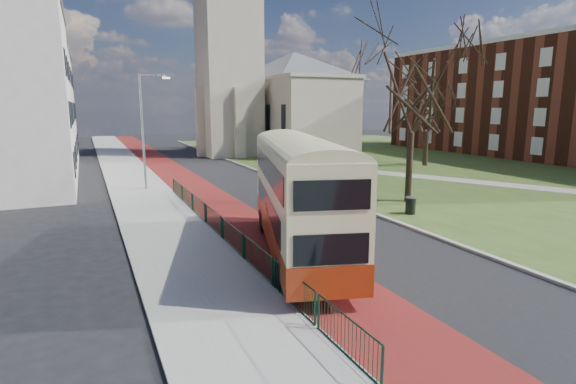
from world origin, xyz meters
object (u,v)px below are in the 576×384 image
bus (299,192)px  winter_tree_near (414,74)px  winter_tree_far (428,104)px  streetlamp (145,126)px  litter_bin (411,205)px

bus → winter_tree_near: 13.53m
bus → winter_tree_far: (23.55, 19.64, 3.47)m
bus → winter_tree_near: bearing=47.4°
streetlamp → bus: 17.72m
winter_tree_near → litter_bin: (-2.07, -2.78, -7.28)m
bus → litter_bin: 9.62m
litter_bin → winter_tree_near: bearing=53.4°
winter_tree_near → bus: bearing=-149.0°
litter_bin → streetlamp: bearing=132.3°
winter_tree_far → winter_tree_near: bearing=-134.2°
bus → litter_bin: bus is taller
winter_tree_near → litter_bin: winter_tree_near is taller
bus → winter_tree_near: (10.71, 6.44, 5.18)m
winter_tree_far → litter_bin: size_ratio=9.11×
winter_tree_near → litter_bin: size_ratio=11.66×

